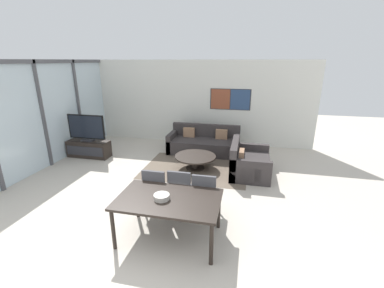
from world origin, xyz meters
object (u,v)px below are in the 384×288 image
sofa_side (247,163)px  dining_chair_centre (181,188)px  dining_chair_right (205,193)px  sofa_main (204,144)px  coffee_table (195,159)px  television (86,128)px  tv_console (89,149)px  fruit_bowl (162,197)px  dining_chair_left (156,188)px  dining_table (169,202)px

sofa_side → dining_chair_centre: bearing=150.8°
dining_chair_centre → dining_chair_right: size_ratio=1.00×
sofa_main → sofa_side: bearing=-45.7°
sofa_side → coffee_table: (-1.35, 0.01, 0.00)m
television → tv_console: bearing=-90.0°
television → dining_chair_right: size_ratio=1.27×
coffee_table → fruit_bowl: (0.07, -2.91, 0.50)m
television → dining_chair_left: television is taller
tv_console → dining_table: dining_table is taller
dining_table → fruit_bowl: fruit_bowl is taller
tv_console → dining_table: bearing=-41.3°
coffee_table → dining_table: size_ratio=0.68×
television → dining_chair_left: 3.85m
dining_table → television: bearing=138.7°
tv_console → coffee_table: size_ratio=1.15×
dining_table → dining_chair_centre: size_ratio=1.80×
dining_chair_left → fruit_bowl: bearing=-63.3°
dining_chair_right → fruit_bowl: size_ratio=3.57×
television → sofa_main: (3.30, 1.18, -0.62)m
coffee_table → dining_chair_centre: 2.14m
fruit_bowl → tv_console: bearing=137.5°
dining_table → tv_console: bearing=138.7°
sofa_side → dining_chair_left: size_ratio=1.54×
television → dining_chair_left: size_ratio=1.27×
sofa_side → fruit_bowl: 3.21m
coffee_table → dining_chair_right: size_ratio=1.21×
sofa_side → fruit_bowl: size_ratio=5.51×
tv_console → dining_chair_centre: 4.18m
sofa_main → sofa_side: (1.35, -1.38, 0.00)m
sofa_main → fruit_bowl: size_ratio=8.64×
dining_chair_right → dining_chair_left: bearing=-179.6°
dining_table → dining_chair_centre: (0.00, 0.74, -0.15)m
television → coffee_table: size_ratio=1.05×
sofa_main → dining_chair_right: bearing=-79.9°
tv_console → sofa_main: sofa_main is taller
sofa_side → dining_table: 3.11m
coffee_table → dining_table: 2.89m
tv_console → sofa_main: bearing=19.7°
dining_table → dining_chair_left: (-0.46, 0.68, -0.15)m
dining_chair_centre → sofa_main: bearing=92.8°
tv_console → television: television is taller
tv_console → fruit_bowl: bearing=-42.5°
television → fruit_bowl: (3.38, -3.10, -0.12)m
dining_chair_left → dining_chair_right: same height
tv_console → dining_chair_centre: (3.47, -2.31, 0.26)m
television → dining_chair_centre: bearing=-33.6°
television → dining_chair_left: (3.01, -2.37, -0.38)m
television → fruit_bowl: television is taller
coffee_table → dining_chair_left: dining_chair_left is taller
dining_chair_centre → dining_chair_left: bearing=-171.9°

